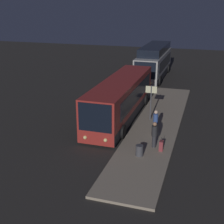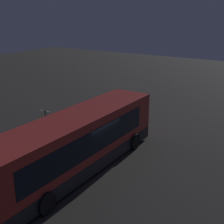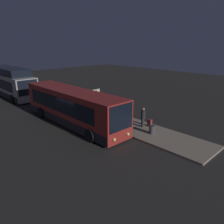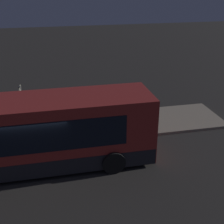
# 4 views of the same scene
# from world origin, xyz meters

# --- Properties ---
(ground) EXTENTS (80.00, 80.00, 0.00)m
(ground) POSITION_xyz_m (0.00, 0.00, 0.00)
(ground) COLOR #2B2826
(platform) EXTENTS (20.00, 3.22, 0.14)m
(platform) POSITION_xyz_m (0.00, 3.21, 0.07)
(platform) COLOR gray
(platform) RESTS_ON ground
(bus_lead) EXTENTS (11.61, 2.73, 2.99)m
(bus_lead) POSITION_xyz_m (-0.92, 0.18, 1.48)
(bus_lead) COLOR maroon
(bus_lead) RESTS_ON ground
(passenger_boarding) EXTENTS (0.46, 0.46, 1.71)m
(passenger_boarding) POSITION_xyz_m (2.01, 3.39, 1.09)
(passenger_boarding) COLOR silver
(passenger_boarding) RESTS_ON platform
(passenger_waiting) EXTENTS (0.40, 0.40, 1.64)m
(passenger_waiting) POSITION_xyz_m (3.97, 3.67, 1.03)
(passenger_waiting) COLOR #2D2D33
(passenger_waiting) RESTS_ON platform
(suitcase) EXTENTS (0.37, 0.23, 0.85)m
(suitcase) POSITION_xyz_m (4.28, 4.17, 0.44)
(suitcase) COLOR maroon
(suitcase) RESTS_ON platform
(sign_post) EXTENTS (0.10, 0.83, 2.66)m
(sign_post) POSITION_xyz_m (-0.58, 2.56, 1.87)
(sign_post) COLOR #4C4C51
(sign_post) RESTS_ON platform
(trash_bin) EXTENTS (0.44, 0.44, 0.65)m
(trash_bin) POSITION_xyz_m (5.33, 3.07, 0.46)
(trash_bin) COLOR #3F3F44
(trash_bin) RESTS_ON platform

